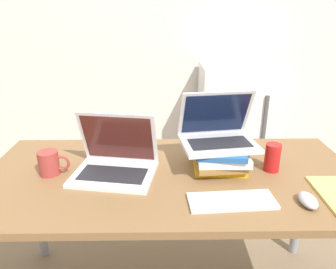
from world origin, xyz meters
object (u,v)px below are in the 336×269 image
Objects in this scene: wireless_keyboard at (232,201)px; laptop_on_books at (218,133)px; mug at (50,163)px; mouse at (308,200)px; book_stack at (220,156)px; mini_fridge at (235,120)px; laptop_left at (115,162)px; soda_can at (272,157)px.

laptop_on_books is at bearing 93.08° from wireless_keyboard.
laptop_on_books is 0.72m from mug.
mouse is at bearing -3.40° from wireless_keyboard.
mini_fridge is (0.36, 1.32, -0.30)m from book_stack.
mini_fridge is at bearing 51.57° from mug.
laptop_left reaches higher than wireless_keyboard.
wireless_keyboard is at bearing -89.33° from book_stack.
mini_fridge is at bearing 74.04° from laptop_on_books.
mug is 0.14× the size of mini_fridge.
laptop_left is at bearing 152.62° from wireless_keyboard.
book_stack is at bearing 90.67° from wireless_keyboard.
soda_can is 1.39m from mini_fridge.
soda_can is (0.94, 0.02, 0.01)m from mug.
wireless_keyboard is at bearing -17.46° from mug.
wireless_keyboard is 0.27m from mouse.
laptop_left is 0.45m from laptop_on_books.
mouse reaches higher than wireless_keyboard.
laptop_left is 0.45m from book_stack.
mug is (-0.72, -0.04, -0.01)m from book_stack.
soda_can is (0.22, 0.25, 0.05)m from wireless_keyboard.
book_stack is 0.31× the size of mini_fridge.
wireless_keyboard is 0.35× the size of mini_fridge.
mug is at bearing 162.54° from wireless_keyboard.
book_stack is 0.28m from wireless_keyboard.
soda_can reaches higher than wireless_keyboard.
laptop_left reaches higher than mouse.
laptop_left is 3.42× the size of mouse.
mug is 1.77m from mini_fridge.
soda_can is (-0.05, 0.26, 0.04)m from mouse.
wireless_keyboard is 2.98× the size of mouse.
laptop_on_books reaches higher than mouse.
laptop_left is at bearing -120.74° from mini_fridge.
book_stack is 0.84× the size of laptop_on_books.
laptop_on_books is (0.44, 0.05, 0.11)m from laptop_left.
soda_can reaches higher than book_stack.
laptop_left is 1.30× the size of book_stack.
mug is (-0.73, 0.23, 0.04)m from wireless_keyboard.
soda_can is 0.13× the size of mini_fridge.
laptop_left reaches higher than book_stack.
laptop_left is 3.04× the size of soda_can.
mug reaches higher than mouse.
wireless_keyboard is (0.02, -0.29, -0.15)m from laptop_on_books.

